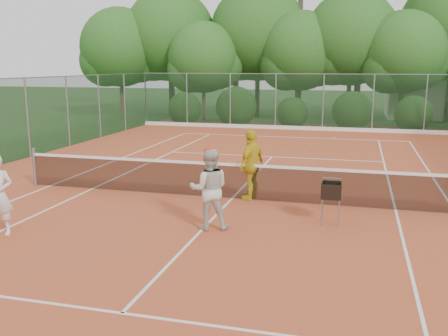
# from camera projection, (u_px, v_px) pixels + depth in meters

# --- Properties ---
(ground) EXTENTS (120.00, 120.00, 0.00)m
(ground) POSITION_uv_depth(u_px,v_px,m) (232.00, 200.00, 13.14)
(ground) COLOR #204016
(ground) RESTS_ON ground
(clay_court) EXTENTS (18.00, 36.00, 0.02)m
(clay_court) POSITION_uv_depth(u_px,v_px,m) (232.00, 199.00, 13.14)
(clay_court) COLOR #BA502A
(clay_court) RESTS_ON ground
(tennis_net) EXTENTS (11.97, 0.10, 1.10)m
(tennis_net) POSITION_uv_depth(u_px,v_px,m) (232.00, 180.00, 13.04)
(tennis_net) COLOR gray
(tennis_net) RESTS_ON clay_court
(player_center_grp) EXTENTS (1.01, 0.88, 1.78)m
(player_center_grp) POSITION_uv_depth(u_px,v_px,m) (209.00, 189.00, 10.59)
(player_center_grp) COLOR beige
(player_center_grp) RESTS_ON clay_court
(player_yellow) EXTENTS (0.76, 1.16, 1.84)m
(player_yellow) POSITION_uv_depth(u_px,v_px,m) (252.00, 165.00, 12.97)
(player_yellow) COLOR gold
(player_yellow) RESTS_ON clay_court
(ball_hopper) EXTENTS (0.41, 0.41, 0.94)m
(ball_hopper) POSITION_uv_depth(u_px,v_px,m) (331.00, 191.00, 10.94)
(ball_hopper) COLOR gray
(ball_hopper) RESTS_ON clay_court
(stray_ball_a) EXTENTS (0.07, 0.07, 0.07)m
(stray_ball_a) POSITION_uv_depth(u_px,v_px,m) (235.00, 140.00, 23.36)
(stray_ball_a) COLOR gold
(stray_ball_a) RESTS_ON clay_court
(stray_ball_b) EXTENTS (0.07, 0.07, 0.07)m
(stray_ball_b) POSITION_uv_depth(u_px,v_px,m) (311.00, 144.00, 21.96)
(stray_ball_b) COLOR #BCD631
(stray_ball_b) RESTS_ON clay_court
(stray_ball_c) EXTENTS (0.07, 0.07, 0.07)m
(stray_ball_c) POSITION_uv_depth(u_px,v_px,m) (334.00, 138.00, 23.99)
(stray_ball_c) COLOR #D3E635
(stray_ball_c) RESTS_ON clay_court
(court_markings) EXTENTS (11.03, 23.83, 0.01)m
(court_markings) POSITION_uv_depth(u_px,v_px,m) (232.00, 199.00, 13.14)
(court_markings) COLOR white
(court_markings) RESTS_ON clay_court
(fence_back) EXTENTS (18.07, 0.07, 3.00)m
(fence_back) POSITION_uv_depth(u_px,v_px,m) (299.00, 102.00, 27.03)
(fence_back) COLOR #19381E
(fence_back) RESTS_ON clay_court
(tropical_treeline) EXTENTS (32.10, 8.49, 15.03)m
(tropical_treeline) POSITION_uv_depth(u_px,v_px,m) (334.00, 38.00, 30.88)
(tropical_treeline) COLOR brown
(tropical_treeline) RESTS_ON ground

